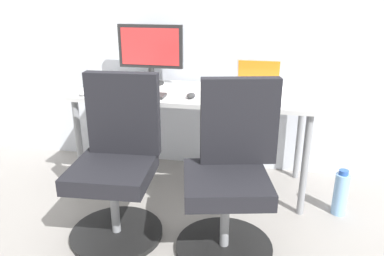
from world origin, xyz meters
name	(u,v)px	position (x,y,z in m)	size (l,w,h in m)	color
ground_plane	(193,183)	(0.00, 0.00, 0.00)	(5.28, 5.28, 0.00)	gray
back_wall	(204,1)	(0.00, 0.39, 1.30)	(4.40, 0.04, 2.60)	silver
desk	(193,101)	(0.00, 0.00, 0.64)	(1.62, 0.62, 0.71)	silver
office_chair_left	(117,166)	(-0.31, -0.65, 0.42)	(0.54, 0.54, 0.94)	black
office_chair_right	(230,177)	(0.33, -0.66, 0.42)	(0.54, 0.54, 0.94)	black
water_bottle_on_floor	(341,193)	(1.00, -0.21, 0.15)	(0.09, 0.09, 0.31)	#8CBFF2
desktop_monitor	(151,50)	(-0.35, 0.17, 0.96)	(0.48, 0.18, 0.43)	#262626
open_laptop	(258,85)	(0.43, 0.05, 0.77)	(0.31, 0.26, 0.23)	silver
keyboard_by_monitor	(140,95)	(-0.32, -0.19, 0.72)	(0.34, 0.12, 0.02)	#2D2D2D
keyboard_by_laptop	(253,101)	(0.42, -0.20, 0.72)	(0.34, 0.12, 0.02)	#515156
mouse_by_monitor	(191,96)	(0.02, -0.16, 0.73)	(0.06, 0.10, 0.03)	#2D2D2D
mouse_by_laptop	(84,93)	(-0.70, -0.24, 0.73)	(0.06, 0.10, 0.03)	#B7B7B7
coffee_mug	(217,88)	(0.17, -0.06, 0.76)	(0.08, 0.08, 0.09)	blue
pen_cup	(275,81)	(0.55, 0.20, 0.76)	(0.07, 0.07, 0.10)	slate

